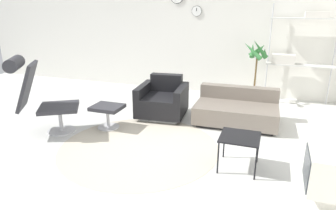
% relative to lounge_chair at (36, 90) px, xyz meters
% --- Properties ---
extents(ground_plane, '(12.00, 12.00, 0.00)m').
position_rel_lounge_chair_xyz_m(ground_plane, '(1.67, 0.39, -0.71)').
color(ground_plane, silver).
extents(wall_back, '(12.00, 0.09, 2.80)m').
position_rel_lounge_chair_xyz_m(wall_back, '(1.67, 3.34, 0.69)').
color(wall_back, silver).
rests_on(wall_back, ground_plane).
extents(round_rug, '(2.29, 2.29, 0.01)m').
position_rel_lounge_chair_xyz_m(round_rug, '(1.69, 0.05, -0.71)').
color(round_rug, '#BCB29E').
rests_on(round_rug, ground_plane).
extents(lounge_chair, '(1.08, 0.94, 1.23)m').
position_rel_lounge_chair_xyz_m(lounge_chair, '(0.00, 0.00, 0.00)').
color(lounge_chair, '#BCBCC1').
rests_on(lounge_chair, ground_plane).
extents(ottoman, '(0.49, 0.42, 0.39)m').
position_rel_lounge_chair_xyz_m(ottoman, '(0.89, 0.55, -0.42)').
color(ottoman, '#BCBCC1').
rests_on(ottoman, ground_plane).
extents(armchair_red, '(0.91, 0.92, 0.72)m').
position_rel_lounge_chair_xyz_m(armchair_red, '(1.54, 1.40, -0.44)').
color(armchair_red, silver).
rests_on(armchair_red, ground_plane).
extents(couch_low, '(1.40, 0.92, 0.58)m').
position_rel_lounge_chair_xyz_m(couch_low, '(2.87, 1.51, -0.50)').
color(couch_low, black).
rests_on(couch_low, ground_plane).
extents(side_table, '(0.48, 0.48, 0.43)m').
position_rel_lounge_chair_xyz_m(side_table, '(3.10, -0.06, -0.32)').
color(side_table, black).
rests_on(side_table, ground_plane).
extents(crt_television, '(0.45, 0.54, 0.58)m').
position_rel_lounge_chair_xyz_m(crt_television, '(4.03, -0.50, -0.38)').
color(crt_television, beige).
rests_on(crt_television, ground_plane).
extents(potted_plant, '(0.54, 0.53, 1.34)m').
position_rel_lounge_chair_xyz_m(potted_plant, '(3.06, 2.81, -0.11)').
color(potted_plant, silver).
rests_on(potted_plant, ground_plane).
extents(shelf_unit, '(1.30, 0.28, 2.00)m').
position_rel_lounge_chair_xyz_m(shelf_unit, '(3.81, 3.08, 0.50)').
color(shelf_unit, '#BCBCC1').
rests_on(shelf_unit, ground_plane).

